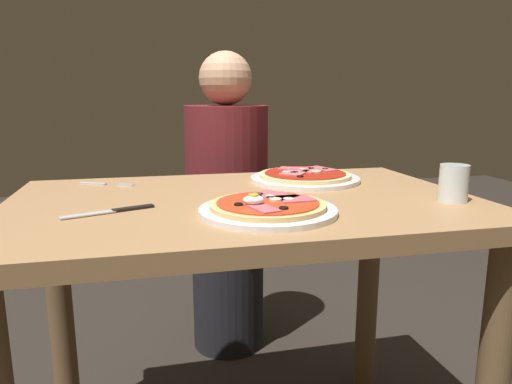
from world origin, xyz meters
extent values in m
cube|color=#9E754C|center=(0.00, 0.00, 0.76)|extent=(1.11, 0.72, 0.04)
cylinder|color=brown|center=(-0.49, 0.30, 0.37)|extent=(0.07, 0.07, 0.74)
cylinder|color=brown|center=(0.49, 0.30, 0.37)|extent=(0.07, 0.07, 0.74)
cylinder|color=white|center=(0.02, -0.16, 0.78)|extent=(0.29, 0.29, 0.01)
cylinder|color=#DBB26B|center=(0.02, -0.16, 0.79)|extent=(0.24, 0.24, 0.01)
cylinder|color=red|center=(0.02, -0.16, 0.80)|extent=(0.21, 0.21, 0.00)
torus|color=black|center=(0.03, -0.13, 0.80)|extent=(0.02, 0.02, 0.00)
torus|color=black|center=(-0.05, -0.17, 0.80)|extent=(0.02, 0.02, 0.00)
torus|color=black|center=(0.02, -0.09, 0.80)|extent=(0.02, 0.02, 0.00)
torus|color=black|center=(0.03, -0.22, 0.80)|extent=(0.02, 0.02, 0.00)
torus|color=black|center=(0.01, -0.11, 0.80)|extent=(0.02, 0.02, 0.00)
cube|color=#C65B66|center=(0.08, -0.15, 0.80)|extent=(0.08, 0.07, 0.00)
cube|color=#C65B66|center=(0.04, -0.11, 0.80)|extent=(0.11, 0.12, 0.00)
cube|color=#C65B66|center=(-0.01, -0.21, 0.80)|extent=(0.06, 0.09, 0.00)
cylinder|color=beige|center=(0.03, -0.11, 0.80)|extent=(0.02, 0.02, 0.00)
cylinder|color=beige|center=(0.06, -0.15, 0.80)|extent=(0.02, 0.02, 0.00)
cylinder|color=beige|center=(0.04, -0.15, 0.80)|extent=(0.03, 0.03, 0.00)
ellipsoid|color=white|center=(-0.02, -0.18, 0.81)|extent=(0.04, 0.03, 0.02)
cylinder|color=yellow|center=(-0.02, -0.18, 0.82)|extent=(0.02, 0.02, 0.00)
cylinder|color=white|center=(0.21, 0.18, 0.78)|extent=(0.31, 0.31, 0.01)
cylinder|color=#E5C17F|center=(0.21, 0.18, 0.79)|extent=(0.26, 0.26, 0.01)
cylinder|color=#A82314|center=(0.21, 0.18, 0.80)|extent=(0.23, 0.23, 0.00)
torus|color=black|center=(0.18, 0.11, 0.80)|extent=(0.02, 0.02, 0.00)
torus|color=black|center=(0.25, 0.23, 0.80)|extent=(0.02, 0.02, 0.00)
torus|color=black|center=(0.18, 0.18, 0.80)|extent=(0.02, 0.02, 0.00)
torus|color=black|center=(0.29, 0.21, 0.80)|extent=(0.02, 0.02, 0.00)
torus|color=black|center=(0.18, 0.17, 0.80)|extent=(0.02, 0.02, 0.00)
cube|color=#D16B70|center=(0.24, 0.19, 0.80)|extent=(0.07, 0.07, 0.00)
cube|color=#C65B66|center=(0.28, 0.22, 0.80)|extent=(0.08, 0.11, 0.00)
cube|color=#D16B70|center=(0.18, 0.17, 0.80)|extent=(0.11, 0.11, 0.00)
cube|color=#C65B66|center=(0.20, 0.24, 0.80)|extent=(0.10, 0.09, 0.00)
cylinder|color=beige|center=(0.22, 0.22, 0.80)|extent=(0.02, 0.02, 0.00)
cylinder|color=beige|center=(0.25, 0.17, 0.80)|extent=(0.03, 0.03, 0.00)
cylinder|color=beige|center=(0.16, 0.19, 0.80)|extent=(0.02, 0.02, 0.00)
cylinder|color=silver|center=(0.46, -0.14, 0.82)|extent=(0.07, 0.07, 0.09)
cylinder|color=silver|center=(0.46, -0.14, 0.80)|extent=(0.06, 0.06, 0.04)
cube|color=silver|center=(-0.37, 0.26, 0.78)|extent=(0.07, 0.04, 0.00)
cube|color=silver|center=(-0.29, 0.21, 0.78)|extent=(0.04, 0.02, 0.00)
cube|color=silver|center=(-0.28, 0.22, 0.78)|extent=(0.04, 0.02, 0.00)
cube|color=silver|center=(-0.28, 0.22, 0.78)|extent=(0.04, 0.02, 0.00)
cube|color=silver|center=(-0.28, 0.23, 0.78)|extent=(0.04, 0.02, 0.00)
cube|color=silver|center=(-0.35, -0.09, 0.78)|extent=(0.11, 0.06, 0.00)
cube|color=black|center=(-0.26, -0.06, 0.78)|extent=(0.09, 0.05, 0.01)
cylinder|color=black|center=(0.08, 0.70, 0.23)|extent=(0.29, 0.29, 0.46)
cylinder|color=maroon|center=(0.08, 0.70, 0.72)|extent=(0.32, 0.32, 0.52)
sphere|color=tan|center=(0.08, 0.70, 1.08)|extent=(0.20, 0.20, 0.20)
camera|label=1|loc=(-0.22, -1.07, 1.02)|focal=32.68mm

